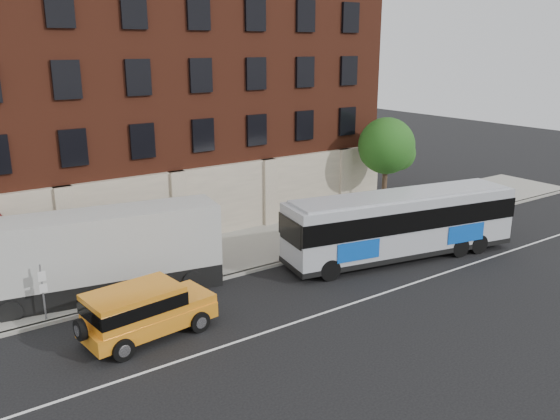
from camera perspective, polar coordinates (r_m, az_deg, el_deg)
ground at (r=23.21m, az=2.94°, el=-11.38°), size 120.00×120.00×0.00m
sidewalk at (r=30.16m, az=-7.64°, el=-4.69°), size 60.00×6.00×0.15m
kerb at (r=27.70m, az=-4.74°, el=-6.52°), size 60.00×0.25×0.15m
lane_line at (r=23.56m, az=2.18°, el=-10.91°), size 60.00×0.12×0.01m
building at (r=35.61m, az=-14.13°, el=10.59°), size 30.00×12.10×15.00m
sign_pole at (r=24.54m, az=-22.53°, el=-7.35°), size 0.30×0.20×2.50m
street_tree at (r=37.27m, az=10.60°, el=6.09°), size 3.60×3.60×6.20m
city_bus at (r=30.14m, az=12.00°, el=-1.22°), size 12.94×5.06×3.47m
yellow_suv at (r=22.40m, az=-13.55°, el=-9.60°), size 5.38×2.74×2.02m
shipping_container at (r=26.07m, az=-18.73°, el=-4.53°), size 11.75×4.31×3.84m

